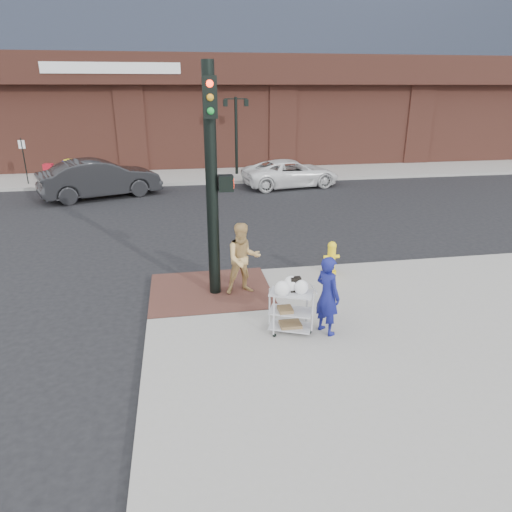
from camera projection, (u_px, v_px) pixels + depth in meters
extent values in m
plane|color=black|center=(241.00, 312.00, 10.03)|extent=(220.00, 220.00, 0.00)
cube|color=#999691|center=(328.00, 140.00, 41.54)|extent=(65.00, 36.00, 0.15)
cube|color=#492822|center=(211.00, 290.00, 10.71)|extent=(2.80, 2.40, 0.01)
cylinder|color=black|center=(236.00, 136.00, 24.37)|extent=(0.16, 0.16, 4.00)
cube|color=black|center=(236.00, 99.00, 23.71)|extent=(1.20, 0.06, 0.06)
cube|color=black|center=(225.00, 103.00, 23.69)|extent=(0.22, 0.22, 0.35)
cube|color=black|center=(246.00, 103.00, 23.87)|extent=(0.22, 0.22, 0.35)
cylinder|color=black|center=(25.00, 161.00, 22.10)|extent=(0.05, 0.05, 2.20)
cylinder|color=black|center=(212.00, 186.00, 9.76)|extent=(0.26, 0.26, 5.00)
cube|color=black|center=(226.00, 183.00, 9.79)|extent=(0.32, 0.28, 0.34)
cube|color=#FF260C|center=(233.00, 183.00, 9.82)|extent=(0.02, 0.18, 0.22)
cube|color=black|center=(210.00, 97.00, 8.87)|extent=(0.28, 0.18, 0.80)
imported|color=navy|center=(328.00, 295.00, 8.64)|extent=(0.59, 0.68, 1.57)
imported|color=tan|center=(243.00, 259.00, 10.34)|extent=(0.87, 0.72, 1.67)
imported|color=black|center=(100.00, 178.00, 20.10)|extent=(5.42, 3.55, 1.69)
imported|color=white|center=(291.00, 173.00, 22.34)|extent=(5.02, 2.89, 1.32)
cube|color=#B5B5BB|center=(291.00, 293.00, 8.66)|extent=(0.92, 0.72, 0.03)
cube|color=#B5B5BB|center=(291.00, 311.00, 8.79)|extent=(0.92, 0.72, 0.03)
cube|color=#B5B5BB|center=(290.00, 326.00, 8.91)|extent=(0.92, 0.72, 0.03)
cube|color=black|center=(295.00, 285.00, 8.66)|extent=(0.20, 0.13, 0.29)
cube|color=brown|center=(285.00, 310.00, 8.76)|extent=(0.27, 0.30, 0.07)
cube|color=brown|center=(290.00, 324.00, 8.89)|extent=(0.41, 0.32, 0.06)
cylinder|color=yellow|center=(331.00, 272.00, 11.68)|extent=(0.28, 0.28, 0.08)
cylinder|color=yellow|center=(331.00, 259.00, 11.55)|extent=(0.20, 0.20, 0.63)
sphere|color=yellow|center=(332.00, 246.00, 11.43)|extent=(0.22, 0.22, 0.22)
cylinder|color=yellow|center=(332.00, 257.00, 11.53)|extent=(0.41, 0.09, 0.09)
cube|color=red|center=(49.00, 174.00, 22.21)|extent=(0.43, 0.39, 0.99)
cube|color=yellow|center=(72.00, 170.00, 22.89)|extent=(0.58, 0.56, 1.10)
cube|color=#1A1EAF|center=(68.00, 172.00, 22.79)|extent=(0.53, 0.50, 1.02)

